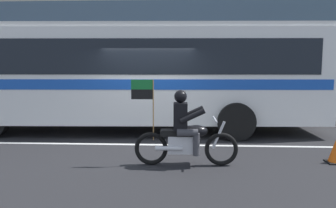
% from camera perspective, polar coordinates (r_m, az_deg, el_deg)
% --- Properties ---
extents(ground_plane, '(60.00, 60.00, 0.00)m').
position_cam_1_polar(ground_plane, '(9.33, -3.26, -6.06)').
color(ground_plane, black).
extents(sidewalk_curb, '(28.00, 3.80, 0.15)m').
position_cam_1_polar(sidewalk_curb, '(14.32, -1.03, -1.16)').
color(sidewalk_curb, '#A39E93').
rests_on(sidewalk_curb, ground_plane).
extents(lane_center_stripe, '(26.60, 0.14, 0.01)m').
position_cam_1_polar(lane_center_stripe, '(8.75, -3.69, -6.92)').
color(lane_center_stripe, silver).
rests_on(lane_center_stripe, ground_plane).
extents(transit_bus, '(11.89, 3.04, 3.22)m').
position_cam_1_polar(transit_bus, '(10.40, -7.33, 5.71)').
color(transit_bus, white).
rests_on(transit_bus, ground_plane).
extents(motorcycle_with_rider, '(2.20, 0.64, 1.78)m').
position_cam_1_polar(motorcycle_with_rider, '(6.90, 2.91, -5.06)').
color(motorcycle_with_rider, black).
rests_on(motorcycle_with_rider, ground_plane).
extents(fire_hydrant, '(0.22, 0.30, 0.75)m').
position_cam_1_polar(fire_hydrant, '(13.34, 17.51, -0.16)').
color(fire_hydrant, gold).
rests_on(fire_hydrant, sidewalk_curb).
extents(traffic_cone, '(0.36, 0.36, 0.55)m').
position_cam_1_polar(traffic_cone, '(7.98, 26.70, -7.16)').
color(traffic_cone, '#EA590F').
rests_on(traffic_cone, ground_plane).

